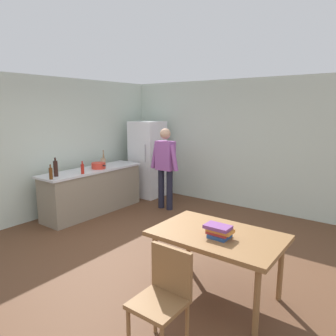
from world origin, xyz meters
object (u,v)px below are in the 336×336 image
dining_table (217,240)px  bottle_beer_brown (51,173)px  book_stack (219,231)px  person (165,163)px  chair (164,292)px  utensil_jar (103,161)px  refrigerator (148,159)px  cooking_pot (99,166)px  bottle_sauce_red (82,169)px  bottle_wine_dark (56,168)px

dining_table → bottle_beer_brown: bottle_beer_brown is taller
book_stack → dining_table: bearing=124.6°
person → chair: bearing=-53.0°
person → utensil_jar: (-1.22, -0.60, 0.00)m
refrigerator → person: (0.95, -0.55, 0.08)m
person → utensil_jar: size_ratio=5.31×
cooking_pot → utensil_jar: size_ratio=1.25×
person → bottle_sauce_red: (-0.82, -1.46, 0.02)m
utensil_jar → dining_table: bearing=-23.4°
bottle_sauce_red → utensil_jar: bearing=115.0°
bottle_wine_dark → bottle_beer_brown: (0.15, -0.20, -0.04)m
refrigerator → dining_table: (3.30, -2.70, -0.23)m
chair → bottle_wine_dark: bottle_wine_dark is taller
refrigerator → bottle_beer_brown: size_ratio=6.92×
bottle_beer_brown → chair: bearing=-17.8°
dining_table → book_stack: (0.06, -0.09, 0.15)m
bottle_sauce_red → book_stack: bearing=-13.5°
person → chair: person is taller
refrigerator → utensil_jar: bearing=-103.3°
cooking_pot → refrigerator: bearing=88.9°
utensil_jar → bottle_sauce_red: bearing=-65.0°
person → book_stack: person is taller
chair → cooking_pot: size_ratio=2.28×
cooking_pot → person: bearing=43.9°
refrigerator → book_stack: (3.36, -2.79, -0.08)m
chair → dining_table: bearing=85.4°
utensil_jar → book_stack: bearing=-24.3°
dining_table → chair: bearing=-90.0°
bottle_wine_dark → book_stack: (3.44, -0.35, -0.22)m
dining_table → bottle_beer_brown: size_ratio=5.38×
cooking_pot → utensil_jar: utensil_jar is taller
dining_table → book_stack: book_stack is taller
cooking_pot → bottle_sauce_red: 0.54m
person → bottle_beer_brown: person is taller
book_stack → bottle_sauce_red: bearing=166.5°
dining_table → chair: chair is taller
refrigerator → chair: refrigerator is taller
dining_table → chair: size_ratio=1.54×
dining_table → utensil_jar: size_ratio=4.37×
chair → book_stack: chair is taller
dining_table → cooking_pot: 3.55m
dining_table → book_stack: bearing=-55.4°
utensil_jar → bottle_beer_brown: size_ratio=1.23×
dining_table → refrigerator: bearing=140.7°
dining_table → bottle_wine_dark: bearing=175.6°
person → cooking_pot: person is taller
utensil_jar → bottle_beer_brown: utensil_jar is taller
cooking_pot → book_stack: bearing=-20.9°
chair → utensil_jar: utensil_jar is taller
refrigerator → bottle_sauce_red: size_ratio=7.50×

